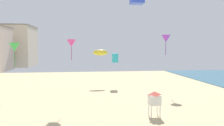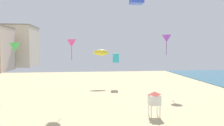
% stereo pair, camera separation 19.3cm
% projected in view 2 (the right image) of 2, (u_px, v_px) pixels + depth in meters
% --- Properties ---
extents(boardwalk_hotel_distant, '(18.23, 17.35, 14.92)m').
position_uv_depth(boardwalk_hotel_distant, '(10.00, 46.00, 83.72)').
color(boardwalk_hotel_distant, beige).
rests_on(boardwalk_hotel_distant, ground).
extents(lifeguard_stand, '(1.10, 1.10, 2.55)m').
position_uv_depth(lifeguard_stand, '(154.00, 98.00, 22.58)').
color(lifeguard_stand, white).
rests_on(lifeguard_stand, ground).
extents(kite_yellow_parafoil, '(2.67, 0.74, 1.04)m').
position_uv_depth(kite_yellow_parafoil, '(101.00, 53.00, 40.80)').
color(kite_yellow_parafoil, yellow).
extents(kite_cyan_box, '(1.01, 1.01, 1.58)m').
position_uv_depth(kite_cyan_box, '(116.00, 58.00, 39.45)').
color(kite_cyan_box, '#2DB7CC').
extents(kite_purple_delta, '(1.36, 1.36, 3.09)m').
position_uv_depth(kite_purple_delta, '(167.00, 39.00, 34.07)').
color(kite_purple_delta, purple).
extents(kite_green_delta, '(1.46, 1.46, 3.31)m').
position_uv_depth(kite_green_delta, '(15.00, 47.00, 30.51)').
color(kite_green_delta, green).
extents(kite_magenta_delta, '(1.07, 1.07, 2.44)m').
position_uv_depth(kite_magenta_delta, '(72.00, 43.00, 26.30)').
color(kite_magenta_delta, '#DB3D9E').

